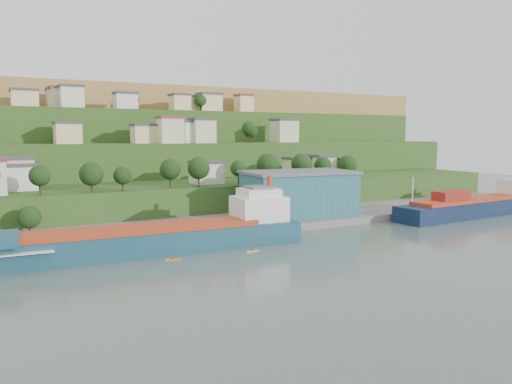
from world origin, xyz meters
TOP-DOWN VIEW (x-y plane):
  - ground at (0.00, 0.00)m, footprint 500.00×500.00m
  - quay at (20.00, 28.00)m, footprint 220.00×26.00m
  - hillside at (0.02, 168.70)m, footprint 360.00×211.24m
  - cargo_ship_near at (-11.40, 10.33)m, footprint 67.62×14.31m
  - cargo_ship_far at (90.97, 10.03)m, footprint 61.25×13.17m
  - warehouse at (34.72, 27.06)m, footprint 32.83×22.16m
  - kayak_orange at (-12.29, 1.83)m, footprint 3.26×1.49m
  - kayak_yellow at (5.24, 0.62)m, footprint 3.11×0.67m

SIDE VIEW (x-z plane):
  - ground at x=0.00m, z-range 0.00..0.00m
  - quay at x=20.00m, z-range -2.00..2.00m
  - hillside at x=0.02m, z-range -47.92..48.08m
  - kayak_yellow at x=5.24m, z-range -0.16..0.61m
  - kayak_orange at x=-12.29m, z-range -0.17..0.64m
  - cargo_ship_far at x=90.97m, z-range -5.65..10.87m
  - cargo_ship_near at x=-11.40m, z-range -5.87..11.38m
  - warehouse at x=34.72m, z-range 2.03..14.83m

